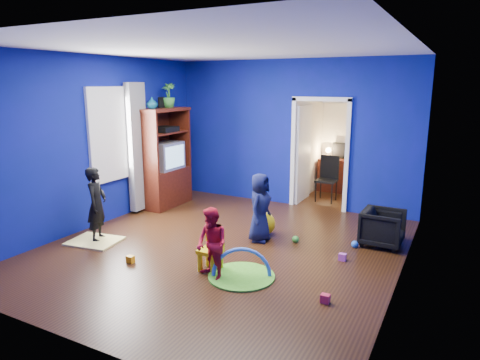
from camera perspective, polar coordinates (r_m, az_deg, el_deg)
The scene contains 33 objects.
floor at distance 6.54m, azimuth -2.28°, elevation -9.02°, with size 5.00×5.50×0.01m, color black.
ceiling at distance 6.10m, azimuth -2.53°, elevation 17.20°, with size 5.00×5.50×0.01m, color white.
wall_back at distance 8.62m, azimuth 6.86°, elevation 6.15°, with size 5.00×0.02×2.90m, color navy.
wall_front at distance 4.07m, azimuth -22.22°, elevation -2.05°, with size 5.00×0.02×2.90m, color navy.
wall_left at distance 7.71m, azimuth -18.75°, elevation 4.80°, with size 0.02×5.50×2.90m, color navy.
wall_right at distance 5.37m, azimuth 21.35°, elevation 1.42°, with size 0.02×5.50×2.90m, color navy.
alcove at distance 9.29m, azimuth 12.25°, elevation 5.17°, with size 1.00×1.75×2.50m, color silver, non-canonical shape.
armchair at distance 6.90m, azimuth 18.49°, elevation -6.06°, with size 0.60×0.62×0.56m, color black.
child_black at distance 7.02m, azimuth -18.55°, elevation -3.11°, with size 0.43×0.28×1.17m, color black.
child_navy at distance 6.67m, azimuth 2.66°, elevation -3.68°, with size 0.53×0.34×1.08m, color #10183C.
toddler_red at distance 5.42m, azimuth -3.78°, elevation -8.51°, with size 0.45×0.35×0.92m, color red.
vase at distance 8.34m, azimuth -11.66°, elevation 10.03°, with size 0.21×0.21×0.22m, color #0C4C61.
potted_plant at distance 8.75m, azimuth -9.51°, elevation 11.09°, with size 0.27×0.27×0.48m, color #358630.
tv_armoire at distance 8.69m, azimuth -10.09°, elevation 2.96°, with size 0.58×1.14×1.96m, color #43150B.
crt_tv at distance 8.66m, azimuth -9.89°, elevation 3.20°, with size 0.46×0.70×0.54m, color silver.
yellow_blanket at distance 7.13m, azimuth -18.81°, elevation -7.72°, with size 0.75×0.60×0.03m, color #F2E07A.
hopper_ball at distance 7.01m, azimuth 3.14°, elevation -5.84°, with size 0.39×0.39×0.39m, color yellow.
kid_chair at distance 5.73m, azimuth -3.99°, elevation -9.59°, with size 0.28×0.28×0.50m, color yellow.
play_mat at distance 5.62m, azimuth 0.20°, elevation -12.69°, with size 0.86×0.86×0.02m, color #309221.
toy_arch at distance 5.61m, azimuth 0.20°, elevation -12.62°, with size 0.77×0.77×0.05m, color #3F8CD8.
window_left at distance 7.93m, azimuth -16.90°, elevation 5.86°, with size 0.03×0.95×1.55m, color white.
curtain at distance 8.29m, azimuth -13.54°, elevation 4.23°, with size 0.14×0.42×2.40m, color slate.
doorway at distance 8.48m, azimuth 10.58°, elevation 3.19°, with size 1.16×0.10×2.10m, color white.
study_desk at distance 10.04m, azimuth 13.00°, elevation 0.61°, with size 0.88×0.44×0.75m, color #3D140A.
desk_monitor at distance 10.05m, azimuth 13.34°, elevation 3.95°, with size 0.40×0.05×0.32m, color black.
desk_lamp at distance 10.07m, azimuth 11.71°, elevation 3.92°, with size 0.14×0.14×0.14m, color #FFD88C.
folding_chair at distance 9.11m, azimuth 11.46°, elevation 0.02°, with size 0.40×0.40×0.92m, color black.
book_shelf at distance 9.94m, azimuth 13.65°, elevation 10.04°, with size 0.88×0.24×0.04m, color white.
toy_0 at distance 5.10m, azimuth 11.30°, elevation -15.25°, with size 0.10×0.08×0.10m, color red.
toy_1 at distance 6.76m, azimuth 15.07°, elevation -8.24°, with size 0.11×0.11×0.11m, color blue.
toy_2 at distance 6.20m, azimuth -14.41°, elevation -10.19°, with size 0.10×0.08×0.10m, color orange.
toy_3 at distance 6.78m, azimuth 7.42°, elevation -7.82°, with size 0.11×0.11×0.11m, color green.
toy_4 at distance 6.25m, azimuth 13.49°, elevation -9.96°, with size 0.10×0.08×0.10m, color #C349A8.
Camera 1 is at (3.06, -5.25, 2.42)m, focal length 32.00 mm.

